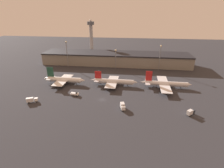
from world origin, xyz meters
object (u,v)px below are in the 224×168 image
Objects in this scene: service_vehicle_3 at (191,112)px; service_vehicle_1 at (123,106)px; airplane_1 at (114,81)px; airplane_2 at (165,84)px; service_vehicle_2 at (75,94)px; control_tower at (91,35)px; airplane_0 at (64,80)px; service_vehicle_0 at (32,100)px.

service_vehicle_1 is at bearing 136.60° from service_vehicle_3.
airplane_1 is 0.97× the size of airplane_2.
service_vehicle_2 is at bearing 127.02° from service_vehicle_3.
control_tower is (-84.37, 101.95, 23.87)m from airplane_2.
airplane_1 reaches higher than service_vehicle_3.
airplane_0 reaches higher than service_vehicle_0.
service_vehicle_0 is 29.01m from service_vehicle_2.
service_vehicle_0 is at bearing -105.00° from service_vehicle_1.
service_vehicle_0 is 102.04m from service_vehicle_3.
service_vehicle_3 is (102.01, -2.68, -0.01)m from service_vehicle_0.
service_vehicle_0 reaches higher than service_vehicle_2.
airplane_2 is 6.68× the size of service_vehicle_2.
service_vehicle_3 is 0.12× the size of control_tower.
service_vehicle_0 is 1.21× the size of service_vehicle_2.
airplane_1 is 38.37m from service_vehicle_1.
service_vehicle_2 is (-25.81, -22.41, -2.06)m from airplane_1.
airplane_0 is 6.48× the size of service_vehicle_3.
control_tower is (-93.19, 141.64, 25.20)m from service_vehicle_3.
service_vehicle_1 is at bearing -129.07° from airplane_2.
control_tower reaches higher than airplane_2.
airplane_1 is 0.84× the size of control_tower.
service_vehicle_1 is 40.53m from service_vehicle_3.
service_vehicle_3 is at bearing -4.37° from service_vehicle_2.
service_vehicle_0 is 61.52m from service_vehicle_1.
service_vehicle_2 is (-67.60, -23.35, -1.93)m from airplane_2.
service_vehicle_2 is 78.15m from service_vehicle_3.
airplane_0 is 62.71m from service_vehicle_1.
airplane_0 is at bearing -89.58° from control_tower.
airplane_1 is 41.80m from airplane_2.
control_tower is (-52.69, 139.88, 25.06)m from service_vehicle_1.
service_vehicle_0 is at bearing -144.21° from service_vehicle_2.
service_vehicle_0 is at bearing -104.86° from airplane_0.
airplane_0 is at bearing 49.09° from service_vehicle_0.
airplane_2 is 71.55m from service_vehicle_2.
control_tower is at bearing -173.50° from service_vehicle_1.
airplane_2 reaches higher than service_vehicle_0.
service_vehicle_2 is 129.02m from control_tower.
control_tower is (-16.77, 125.30, 25.80)m from service_vehicle_2.
airplane_2 is at bearing 61.61° from service_vehicle_3.
airplane_0 is 26.16m from service_vehicle_2.
airplane_1 is at bearing 9.82° from service_vehicle_0.
service_vehicle_2 is at bearing -51.33° from airplane_0.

